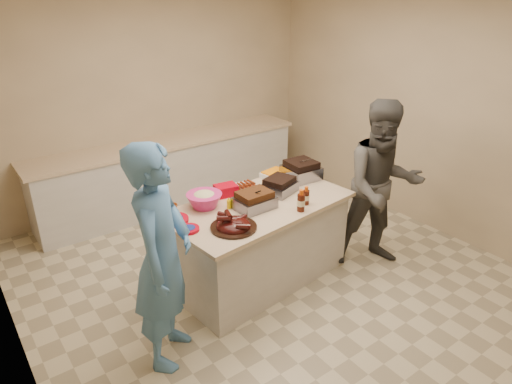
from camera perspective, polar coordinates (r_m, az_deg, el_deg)
room at (r=4.70m, az=2.21°, el=-10.87°), size 4.50×5.00×2.70m
back_counter at (r=6.15m, az=-10.53°, el=2.42°), size 3.60×0.64×0.90m
island at (r=4.72m, az=0.36°, el=-10.62°), size 1.86×1.12×0.84m
rib_platter at (r=3.88m, az=-2.81°, el=-4.54°), size 0.46×0.46×0.16m
pulled_pork_tray at (r=4.21m, az=-0.20°, el=-2.02°), size 0.36×0.27×0.11m
brisket_tray at (r=4.53m, az=2.91°, el=-0.03°), size 0.39×0.36×0.10m
roasting_pan at (r=4.88m, az=5.62°, el=1.72°), size 0.36×0.36×0.13m
coleslaw_bowl at (r=4.26m, az=-6.43°, el=-1.87°), size 0.37×0.37×0.23m
sausage_plate at (r=4.63m, az=-1.50°, el=0.53°), size 0.28×0.28×0.05m
mac_cheese_dish at (r=4.90m, az=2.31°, el=1.91°), size 0.30×0.24×0.07m
bbq_bottle_a at (r=4.18m, az=5.60°, el=-2.36°), size 0.08×0.08×0.21m
bbq_bottle_b at (r=4.31m, az=6.23°, el=-1.53°), size 0.07×0.07×0.18m
mustard_bottle at (r=4.21m, az=-3.39°, el=-2.06°), size 0.04×0.04×0.11m
sauce_bowl at (r=4.40m, az=-1.29°, el=-0.82°), size 0.14×0.06×0.13m
plate_stack_large at (r=4.04m, az=-10.17°, el=-3.63°), size 0.28×0.28×0.03m
plate_stack_small at (r=3.88m, az=-8.40°, el=-4.77°), size 0.20×0.20×0.03m
plastic_cup at (r=4.17m, az=-10.38°, el=-2.70°), size 0.11×0.10×0.10m
basket_stack at (r=4.48m, az=-3.77°, el=-0.37°), size 0.23×0.19×0.10m
guest_blue at (r=3.98m, az=-10.48°, el=-19.05°), size 1.76×1.69×0.43m
guest_gray at (r=5.15m, az=14.35°, el=-8.21°), size 1.60×1.94×0.66m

